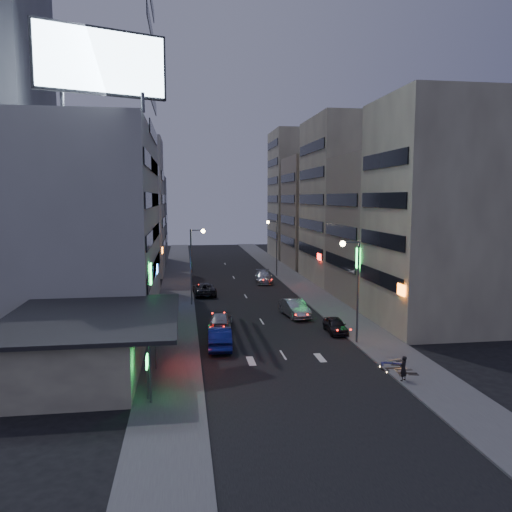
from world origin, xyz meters
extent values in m
plane|color=black|center=(0.00, 0.00, 0.00)|extent=(180.00, 180.00, 0.00)
cube|color=#4C4C4F|center=(-8.00, 30.00, 0.06)|extent=(4.00, 120.00, 0.12)
cube|color=#4C4C4F|center=(8.00, 30.00, 0.06)|extent=(4.00, 120.00, 0.12)
cube|color=beige|center=(-14.00, 2.00, 1.80)|extent=(8.00, 12.00, 3.60)
cube|color=black|center=(-13.00, 2.00, 3.75)|extent=(11.00, 13.00, 0.25)
cube|color=black|center=(-8.90, 2.00, 3.10)|extent=(0.12, 4.00, 0.90)
cube|color=#FF1E14|center=(-8.82, 2.00, 3.10)|extent=(0.04, 3.70, 0.70)
cube|color=#B5B5B0|center=(-17.00, 20.00, 9.00)|extent=(14.00, 24.00, 18.00)
cube|color=beige|center=(15.00, 10.50, 10.00)|extent=(10.00, 11.00, 20.00)
cube|color=gray|center=(15.50, 22.00, 8.00)|extent=(11.00, 12.00, 16.00)
cube|color=beige|center=(15.00, 35.00, 11.00)|extent=(10.00, 14.00, 22.00)
cube|color=#B5B5B0|center=(-15.50, 45.00, 10.00)|extent=(11.00, 10.00, 20.00)
cube|color=gray|center=(-16.00, 58.00, 7.50)|extent=(12.00, 10.00, 15.00)
cube|color=gray|center=(15.50, 50.00, 9.00)|extent=(11.00, 12.00, 18.00)
cube|color=beige|center=(16.00, 64.00, 12.00)|extent=(12.00, 12.00, 24.00)
cylinder|color=#595B60|center=(-16.00, 10.00, 18.75)|extent=(0.30, 0.30, 1.50)
cylinder|color=#595B60|center=(-10.00, 10.00, 18.75)|extent=(0.30, 0.30, 1.50)
cube|color=black|center=(-13.00, 10.00, 21.70)|extent=(9.52, 3.75, 5.00)
cube|color=#AECFE8|center=(-12.92, 9.79, 21.70)|extent=(9.04, 3.34, 4.60)
cylinder|color=#595B60|center=(6.30, 6.00, 4.12)|extent=(0.16, 0.16, 8.00)
cylinder|color=#595B60|center=(5.60, 6.00, 8.02)|extent=(1.40, 0.10, 0.10)
sphere|color=#FFD88C|center=(5.00, 6.00, 7.92)|extent=(0.44, 0.44, 0.44)
cylinder|color=#595B60|center=(-6.30, 22.00, 4.12)|extent=(0.16, 0.16, 8.00)
cylinder|color=#595B60|center=(-5.60, 22.00, 8.02)|extent=(1.40, 0.10, 0.10)
sphere|color=#FFD88C|center=(-5.00, 22.00, 7.92)|extent=(0.44, 0.44, 0.44)
cylinder|color=#595B60|center=(6.30, 40.00, 4.12)|extent=(0.16, 0.16, 8.00)
cylinder|color=#595B60|center=(5.60, 40.00, 8.02)|extent=(1.40, 0.10, 0.10)
sphere|color=#FFD88C|center=(5.00, 40.00, 7.92)|extent=(0.44, 0.44, 0.44)
imported|color=#222227|center=(5.60, 9.30, 0.65)|extent=(1.64, 3.84, 1.30)
imported|color=#A8ABB0|center=(3.45, 15.50, 0.82)|extent=(2.40, 5.17, 1.64)
imported|color=#28262C|center=(-4.74, 27.46, 0.74)|extent=(2.75, 5.45, 1.48)
imported|color=#ACAFB5|center=(3.61, 34.92, 0.78)|extent=(2.58, 5.51, 1.56)
imported|color=navy|center=(-4.45, 6.40, 0.83)|extent=(1.99, 5.09, 1.65)
imported|color=#A4A6AC|center=(-3.99, 11.94, 0.71)|extent=(2.60, 5.09, 1.41)
imported|color=black|center=(6.30, -2.40, 0.90)|extent=(0.68, 0.62, 1.57)
camera|label=1|loc=(-7.06, -30.61, 11.42)|focal=35.00mm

